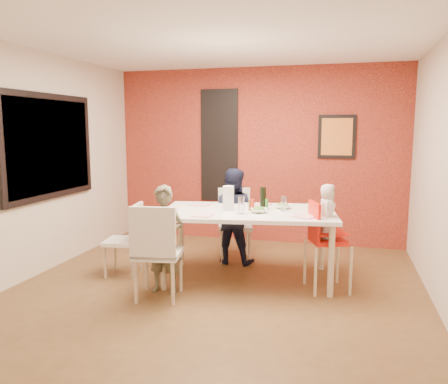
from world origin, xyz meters
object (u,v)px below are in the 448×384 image
(wine_bottle, at_px, (263,198))
(chair_far, at_px, (235,219))
(chair_near, at_px, (156,248))
(paper_towel_roll, at_px, (228,198))
(child_far, at_px, (232,216))
(toddler, at_px, (327,211))
(high_chair, at_px, (324,237))
(child_near, at_px, (164,239))
(dining_table, at_px, (248,217))
(chair_left, at_px, (129,236))

(wine_bottle, bearing_deg, chair_far, 126.70)
(chair_near, distance_m, paper_towel_roll, 1.08)
(child_far, relative_size, toddler, 2.11)
(chair_near, relative_size, high_chair, 1.02)
(child_near, relative_size, child_far, 0.93)
(child_far, xyz_separation_m, toddler, (1.24, -0.69, 0.25))
(dining_table, bearing_deg, chair_left, -170.39)
(paper_towel_roll, bearing_deg, dining_table, 15.38)
(child_far, height_order, paper_towel_roll, child_far)
(dining_table, bearing_deg, paper_towel_roll, -164.62)
(chair_far, distance_m, child_far, 0.26)
(high_chair, height_order, child_far, child_far)
(chair_near, xyz_separation_m, wine_bottle, (0.92, 1.03, 0.39))
(child_far, height_order, wine_bottle, child_far)
(high_chair, distance_m, paper_towel_roll, 1.16)
(toddler, bearing_deg, dining_table, 86.83)
(dining_table, distance_m, child_far, 0.68)
(chair_near, height_order, toddler, toddler)
(paper_towel_roll, bearing_deg, wine_bottle, 27.01)
(high_chair, height_order, child_near, child_near)
(toddler, bearing_deg, chair_left, 97.13)
(chair_left, xyz_separation_m, paper_towel_roll, (1.20, 0.18, 0.48))
(dining_table, distance_m, chair_left, 1.46)
(toddler, distance_m, wine_bottle, 0.79)
(high_chair, xyz_separation_m, paper_towel_roll, (-1.10, 0.07, 0.38))
(paper_towel_roll, bearing_deg, high_chair, -3.52)
(child_near, xyz_separation_m, child_far, (0.44, 1.23, 0.04))
(chair_far, bearing_deg, paper_towel_roll, -99.13)
(chair_left, bearing_deg, chair_far, 126.42)
(chair_left, relative_size, high_chair, 0.89)
(chair_left, relative_size, paper_towel_roll, 3.06)
(dining_table, bearing_deg, wine_bottle, 40.82)
(child_near, bearing_deg, child_far, 70.90)
(child_near, relative_size, paper_towel_roll, 4.09)
(chair_far, bearing_deg, wine_bottle, -71.63)
(high_chair, relative_size, child_far, 0.78)
(chair_left, distance_m, child_far, 1.36)
(chair_near, bearing_deg, child_far, -115.30)
(chair_far, height_order, chair_left, chair_far)
(chair_left, xyz_separation_m, wine_bottle, (1.57, 0.37, 0.47))
(child_near, height_order, wine_bottle, child_near)
(chair_near, height_order, paper_towel_roll, paper_towel_roll)
(child_far, bearing_deg, high_chair, 151.92)
(chair_near, bearing_deg, toddler, -163.87)
(chair_near, bearing_deg, high_chair, -164.04)
(high_chair, distance_m, toddler, 0.29)
(chair_left, xyz_separation_m, child_near, (0.64, -0.41, 0.10))
(high_chair, height_order, paper_towel_roll, paper_towel_roll)
(chair_far, relative_size, high_chair, 0.97)
(chair_left, relative_size, child_far, 0.70)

